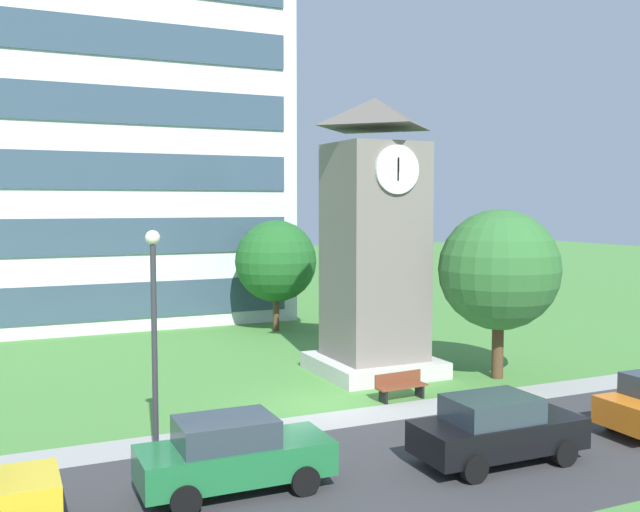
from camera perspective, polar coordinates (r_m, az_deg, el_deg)
The scene contains 11 objects.
ground_plane at distance 23.63m, azimuth 0.22°, elevation -11.58°, with size 160.00×160.00×0.00m, color #4C893D.
street_asphalt at distance 18.54m, azimuth 8.49°, elevation -16.10°, with size 120.00×7.20×0.01m, color #38383A.
kerb_strip at distance 22.16m, azimuth 2.12°, elevation -12.65°, with size 120.00×1.60×0.01m, color #9E9E99.
office_building at distance 43.03m, azimuth -17.38°, elevation 12.50°, with size 19.51×11.76×25.60m.
clock_tower at distance 27.19m, azimuth 4.31°, elevation 0.33°, with size 4.24×4.24×10.31m.
park_bench at distance 24.17m, azimuth 6.36°, elevation -10.12°, with size 1.83×0.62×0.88m.
street_lamp at distance 18.14m, azimuth -12.94°, elevation -4.90°, with size 0.36×0.36×5.77m.
tree_streetside at distance 27.14m, azimuth 13.91°, elevation -1.07°, with size 4.41×4.41×6.22m.
tree_near_tower at distance 36.33m, azimuth -3.49°, elevation -0.40°, with size 4.09×4.09×5.58m.
parked_car_green at distance 16.76m, azimuth -6.86°, elevation -15.21°, with size 4.30×1.95×1.69m.
parked_car_black at distance 18.86m, azimuth 13.74°, elevation -13.08°, with size 4.32×1.99×1.69m.
Camera 1 is at (-9.55, -20.65, 6.40)m, focal length 40.65 mm.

